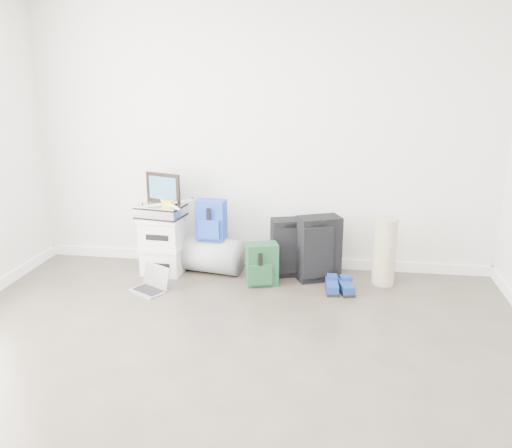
% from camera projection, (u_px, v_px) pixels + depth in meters
% --- Properties ---
extents(ground, '(5.00, 5.00, 0.00)m').
position_uv_depth(ground, '(203.00, 413.00, 3.15)').
color(ground, '#3A322A').
rests_on(ground, ground).
extents(room_envelope, '(4.52, 5.02, 2.71)m').
position_uv_depth(room_envelope, '(194.00, 112.00, 2.68)').
color(room_envelope, silver).
rests_on(room_envelope, ground).
extents(boxes_stack, '(0.41, 0.34, 0.56)m').
position_uv_depth(boxes_stack, '(163.00, 245.00, 5.23)').
color(boxes_stack, silver).
rests_on(boxes_stack, ground).
extents(briefcase, '(0.46, 0.37, 0.12)m').
position_uv_depth(briefcase, '(161.00, 211.00, 5.13)').
color(briefcase, '#B2B2B7').
rests_on(briefcase, boxes_stack).
extents(painting, '(0.37, 0.15, 0.29)m').
position_uv_depth(painting, '(163.00, 188.00, 5.17)').
color(painting, black).
rests_on(painting, briefcase).
extents(drone, '(0.41, 0.41, 0.05)m').
position_uv_depth(drone, '(168.00, 203.00, 5.08)').
color(drone, yellow).
rests_on(drone, briefcase).
extents(duffel_bag, '(0.61, 0.45, 0.35)m').
position_uv_depth(duffel_bag, '(212.00, 255.00, 5.27)').
color(duffel_bag, gray).
rests_on(duffel_bag, ground).
extents(blue_backpack, '(0.29, 0.22, 0.38)m').
position_uv_depth(blue_backpack, '(211.00, 221.00, 5.14)').
color(blue_backpack, '#18449F').
rests_on(blue_backpack, duffel_bag).
extents(large_suitcase, '(0.40, 0.32, 0.55)m').
position_uv_depth(large_suitcase, '(290.00, 247.00, 5.17)').
color(large_suitcase, black).
rests_on(large_suitcase, ground).
extents(green_backpack, '(0.32, 0.28, 0.39)m').
position_uv_depth(green_backpack, '(262.00, 265.00, 4.95)').
color(green_backpack, '#153A22').
rests_on(green_backpack, ground).
extents(carry_on, '(0.44, 0.38, 0.61)m').
position_uv_depth(carry_on, '(318.00, 249.00, 5.05)').
color(carry_on, black).
rests_on(carry_on, ground).
extents(shoes, '(0.27, 0.29, 0.09)m').
position_uv_depth(shoes, '(339.00, 287.00, 4.83)').
color(shoes, black).
rests_on(shoes, ground).
extents(rolled_rug, '(0.20, 0.20, 0.62)m').
position_uv_depth(rolled_rug, '(385.00, 252.00, 4.94)').
color(rolled_rug, tan).
rests_on(rolled_rug, ground).
extents(laptop, '(0.38, 0.35, 0.22)m').
position_uv_depth(laptop, '(151.00, 285.00, 4.86)').
color(laptop, '#B7B7BC').
rests_on(laptop, ground).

